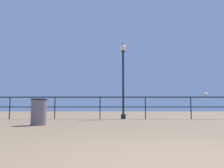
# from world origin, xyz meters

# --- Properties ---
(pier_railing) EXTENTS (23.30, 0.05, 1.05)m
(pier_railing) POSITION_xyz_m (-0.00, 8.94, 0.78)
(pier_railing) COLOR black
(pier_railing) RESTS_ON ground_plane
(lamppost_center) EXTENTS (0.30, 0.30, 3.70)m
(lamppost_center) POSITION_xyz_m (0.04, 9.20, 2.21)
(lamppost_center) COLOR black
(lamppost_center) RESTS_ON ground_plane
(seagull_on_rail) EXTENTS (0.23, 0.44, 0.21)m
(seagull_on_rail) POSITION_xyz_m (3.92, 8.97, 1.14)
(seagull_on_rail) COLOR silver
(seagull_on_rail) RESTS_ON pier_railing
(trash_bin) EXTENTS (0.49, 0.49, 0.80)m
(trash_bin) POSITION_xyz_m (-2.73, 5.22, 0.40)
(trash_bin) COLOR slate
(trash_bin) RESTS_ON ground_plane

